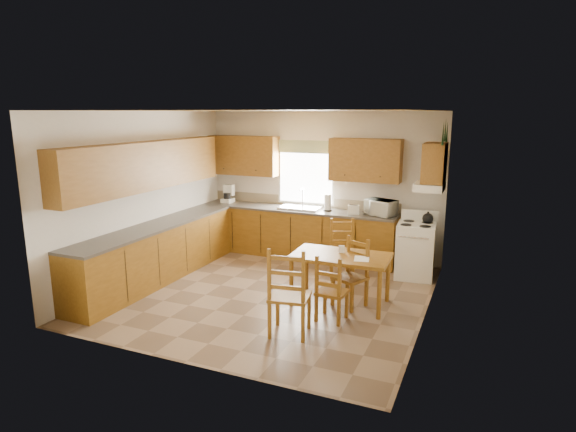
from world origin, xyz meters
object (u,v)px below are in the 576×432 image
at_px(chair_near_left, 290,291).
at_px(chair_near_right, 332,288).
at_px(dining_table, 340,279).
at_px(stove, 415,251).
at_px(chair_far_right, 342,250).
at_px(microwave, 381,208).
at_px(chair_far_left, 350,273).

distance_m(chair_near_left, chair_near_right, 0.70).
bearing_deg(dining_table, stove, 61.31).
relative_size(dining_table, chair_near_right, 1.53).
xyz_separation_m(chair_near_left, chair_far_right, (-0.00, 2.21, -0.08)).
distance_m(stove, chair_far_right, 1.21).
bearing_deg(microwave, chair_near_left, -76.45).
height_order(chair_far_left, chair_far_right, chair_far_right).
bearing_deg(chair_near_right, stove, -105.32).
xyz_separation_m(stove, dining_table, (-0.80, -1.58, -0.08)).
relative_size(chair_near_left, chair_near_right, 1.26).
bearing_deg(dining_table, chair_near_right, -85.66).
relative_size(dining_table, chair_near_left, 1.21).
height_order(dining_table, chair_near_left, chair_near_left).
distance_m(microwave, chair_far_right, 1.12).
height_order(chair_near_left, chair_far_right, chair_near_left).
height_order(chair_near_left, chair_near_right, chair_near_left).
xyz_separation_m(stove, chair_far_right, (-1.09, -0.53, 0.04)).
height_order(stove, chair_near_right, same).
height_order(microwave, dining_table, microwave).
distance_m(microwave, chair_far_left, 2.03).
xyz_separation_m(stove, chair_near_right, (-0.74, -2.14, 0.00)).
relative_size(stove, chair_near_left, 0.79).
bearing_deg(stove, chair_near_right, -113.48).
distance_m(dining_table, chair_far_right, 1.10).
height_order(stove, chair_far_right, chair_far_right).
height_order(dining_table, chair_far_left, chair_far_left).
relative_size(stove, chair_far_right, 0.92).
distance_m(stove, microwave, 0.97).
relative_size(microwave, chair_near_left, 0.41).
xyz_separation_m(chair_far_left, chair_far_right, (-0.44, 1.08, 0.00)).
height_order(microwave, chair_near_right, microwave).
xyz_separation_m(microwave, chair_far_right, (-0.42, -0.87, -0.58)).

